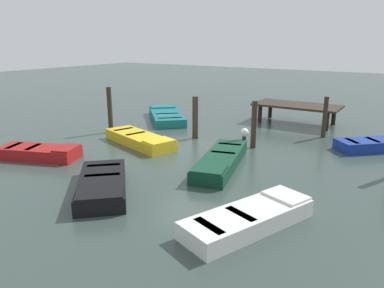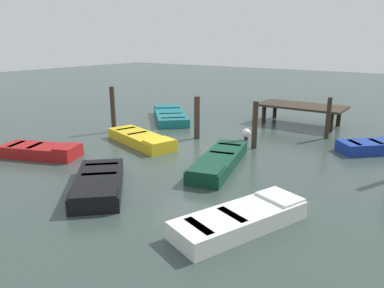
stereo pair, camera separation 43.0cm
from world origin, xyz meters
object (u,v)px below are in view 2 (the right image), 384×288
at_px(rowboat_white, 241,219).
at_px(rowboat_teal, 170,116).
at_px(rowboat_yellow, 141,139).
at_px(mooring_piling_far_left, 328,118).
at_px(rowboat_blue, 382,146).
at_px(rowboat_black, 99,183).
at_px(marker_buoy, 246,133).
at_px(dock_segment, 301,107).
at_px(mooring_piling_near_left, 197,118).
at_px(mooring_piling_near_right, 255,125).
at_px(rowboat_red, 41,151).
at_px(rowboat_dark_green, 219,161).
at_px(mooring_piling_mid_left, 113,109).

height_order(rowboat_white, rowboat_teal, same).
relative_size(rowboat_yellow, mooring_piling_far_left, 2.11).
relative_size(rowboat_blue, mooring_piling_far_left, 1.70).
relative_size(rowboat_white, rowboat_black, 1.10).
bearing_deg(marker_buoy, mooring_piling_far_left, 39.15).
bearing_deg(dock_segment, rowboat_white, -77.61).
bearing_deg(marker_buoy, mooring_piling_near_left, -152.53).
height_order(rowboat_yellow, rowboat_teal, same).
xyz_separation_m(rowboat_teal, marker_buoy, (5.04, -1.36, 0.07)).
bearing_deg(mooring_piling_near_right, rowboat_white, -67.08).
distance_m(rowboat_red, rowboat_teal, 7.50).
relative_size(rowboat_red, rowboat_black, 0.97).
height_order(rowboat_yellow, marker_buoy, marker_buoy).
height_order(rowboat_teal, rowboat_black, same).
relative_size(rowboat_red, mooring_piling_near_right, 1.64).
xyz_separation_m(rowboat_red, rowboat_yellow, (1.81, 3.21, -0.00)).
distance_m(rowboat_teal, mooring_piling_far_left, 7.75).
height_order(rowboat_dark_green, mooring_piling_far_left, mooring_piling_far_left).
distance_m(rowboat_yellow, rowboat_black, 4.68).
height_order(rowboat_blue, rowboat_black, same).
bearing_deg(dock_segment, rowboat_teal, -154.54).
bearing_deg(rowboat_yellow, mooring_piling_far_left, 58.49).
height_order(rowboat_blue, mooring_piling_near_right, mooring_piling_near_right).
height_order(rowboat_yellow, mooring_piling_near_left, mooring_piling_near_left).
xyz_separation_m(dock_segment, rowboat_teal, (-5.88, -2.80, -0.62)).
bearing_deg(mooring_piling_near_right, rowboat_blue, 29.64).
height_order(rowboat_black, mooring_piling_near_right, mooring_piling_near_right).
height_order(rowboat_red, rowboat_teal, same).
bearing_deg(rowboat_dark_green, rowboat_teal, -144.94).
bearing_deg(rowboat_blue, mooring_piling_far_left, 117.60).
height_order(rowboat_white, mooring_piling_near_left, mooring_piling_near_left).
height_order(rowboat_red, mooring_piling_near_left, mooring_piling_near_left).
bearing_deg(rowboat_blue, rowboat_dark_green, -173.09).
xyz_separation_m(dock_segment, rowboat_dark_green, (-0.05, -7.68, -0.62)).
distance_m(mooring_piling_near_left, mooring_piling_far_left, 5.43).
relative_size(rowboat_dark_green, mooring_piling_near_left, 2.25).
bearing_deg(rowboat_blue, dock_segment, 101.82).
bearing_deg(mooring_piling_mid_left, mooring_piling_near_left, 17.12).
height_order(rowboat_white, marker_buoy, marker_buoy).
height_order(mooring_piling_near_right, mooring_piling_far_left, mooring_piling_near_right).
xyz_separation_m(mooring_piling_near_right, mooring_piling_mid_left, (-6.32, -1.19, 0.11)).
relative_size(rowboat_dark_green, rowboat_blue, 1.35).
bearing_deg(rowboat_dark_green, mooring_piling_near_right, 165.25).
bearing_deg(marker_buoy, rowboat_black, -97.49).
bearing_deg(mooring_piling_near_left, rowboat_blue, 19.47).
xyz_separation_m(mooring_piling_near_right, marker_buoy, (-0.78, 0.90, -0.62)).
height_order(rowboat_black, marker_buoy, marker_buoy).
height_order(mooring_piling_near_left, mooring_piling_far_left, mooring_piling_near_left).
xyz_separation_m(dock_segment, rowboat_white, (2.38, -10.83, -0.62)).
distance_m(rowboat_red, rowboat_yellow, 3.68).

